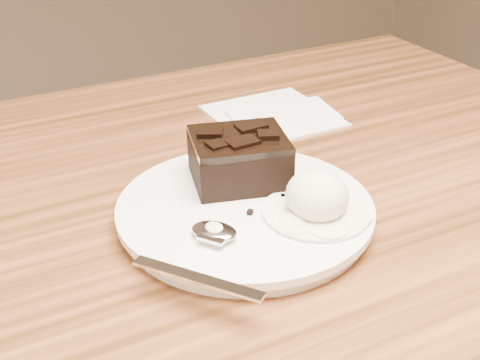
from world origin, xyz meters
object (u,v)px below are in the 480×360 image
plate (245,213)px  spoon (214,233)px  napkin (273,115)px  ice_cream_scoop (317,196)px  brownie (239,162)px

plate → spoon: size_ratio=1.45×
plate → napkin: (0.15, 0.20, -0.01)m
ice_cream_scoop → spoon: 0.10m
plate → napkin: bearing=53.7°
brownie → napkin: 0.21m
ice_cream_scoop → spoon: ice_cream_scoop is taller
brownie → napkin: (0.13, 0.16, -0.04)m
spoon → plate: bearing=-0.3°
spoon → brownie: bearing=13.7°
plate → napkin: size_ratio=1.68×
spoon → ice_cream_scoop: bearing=-41.6°
spoon → napkin: bearing=13.8°
plate → brownie: size_ratio=2.67×
brownie → ice_cream_scoop: same height
ice_cream_scoop → napkin: ice_cream_scoop is taller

